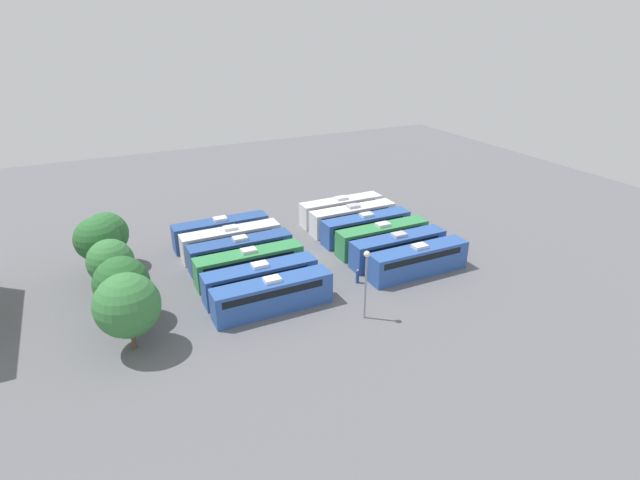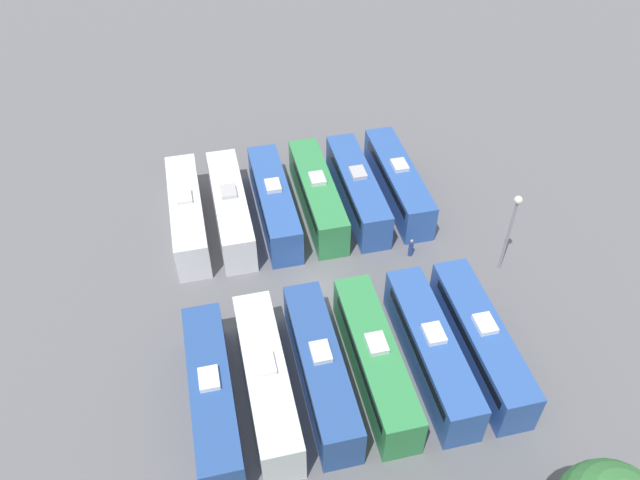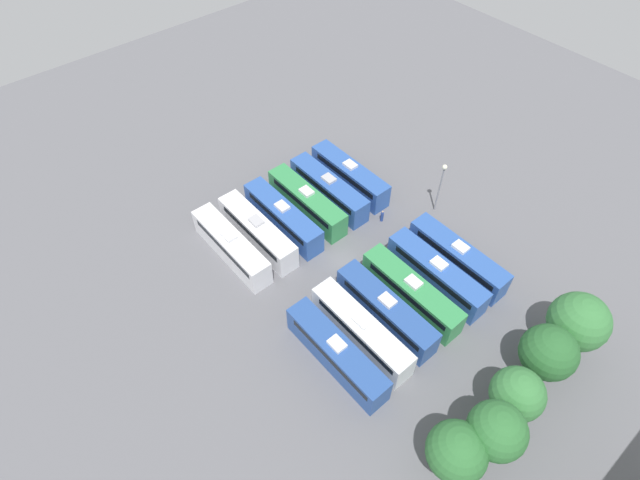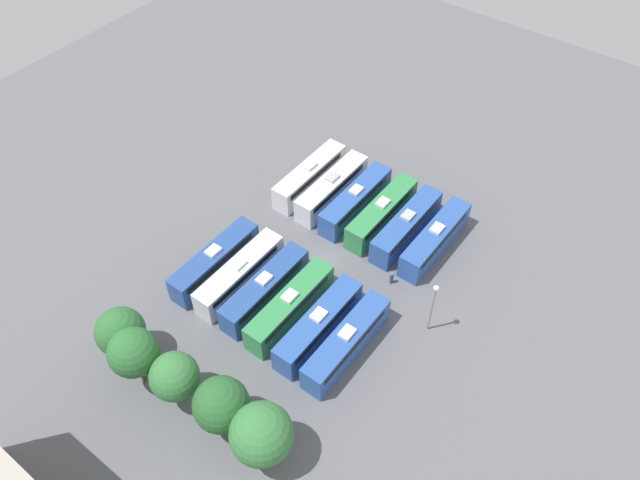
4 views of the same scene
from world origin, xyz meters
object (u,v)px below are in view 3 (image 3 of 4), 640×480
tree_1 (549,352)px  bus_9 (386,310)px  bus_0 (350,175)px  light_pole (442,180)px  tree_0 (579,322)px  tree_4 (457,452)px  bus_3 (283,217)px  bus_2 (307,202)px  bus_5 (231,246)px  bus_11 (337,353)px  worker_person (382,216)px  tree_2 (517,394)px  bus_7 (437,273)px  bus_4 (258,231)px  bus_8 (412,292)px  bus_10 (361,330)px  bus_6 (458,257)px  tree_3 (497,431)px

tree_1 → bus_9: bearing=-63.9°
bus_0 → light_pole: bearing=117.1°
bus_9 → tree_0: 17.56m
tree_4 → bus_3: bearing=-101.8°
bus_3 → bus_9: 16.76m
bus_2 → tree_0: tree_0 is taller
bus_3 → bus_5: same height
bus_11 → worker_person: (-16.44, -10.36, -1.03)m
bus_0 → bus_2: 7.10m
bus_5 → bus_3: bearing=178.6°
bus_2 → bus_11: same height
tree_4 → tree_2: bearing=178.1°
bus_3 → bus_7: (-7.28, 17.00, 0.00)m
light_pole → tree_1: (9.32, 20.42, -0.77)m
bus_2 → bus_5: size_ratio=1.00×
bus_4 → bus_8: bearing=112.7°
bus_7 → tree_1: (0.76, 13.05, 2.31)m
bus_4 → light_pole: bearing=153.5°
bus_8 → bus_10: 7.00m
bus_2 → worker_person: (-5.90, 6.86, -1.03)m
bus_5 → worker_person: 18.05m
bus_3 → tree_0: bearing=110.4°
bus_5 → bus_11: 17.30m
bus_6 → bus_10: 14.20m
bus_3 → tree_1: tree_1 is taller
bus_0 → bus_2: (7.10, 0.19, 0.00)m
tree_3 → tree_2: bearing=-169.4°
bus_6 → bus_5: bearing=-44.0°
bus_0 → bus_9: bearing=57.7°
bus_2 → bus_6: size_ratio=1.00×
bus_5 → tree_1: size_ratio=1.80×
bus_3 → tree_0: (-11.18, 30.07, 2.55)m
bus_4 → bus_5: bearing=-1.7°
bus_11 → tree_2: 15.83m
bus_2 → bus_8: bearing=89.5°
bus_7 → bus_11: 14.15m
tree_1 → tree_0: bearing=179.7°
bus_10 → tree_4: size_ratio=1.81×
bus_2 → bus_3: size_ratio=1.00×
bus_11 → tree_1: size_ratio=1.80×
bus_0 → bus_11: (17.64, 17.41, 0.00)m
bus_7 → tree_3: tree_3 is taller
bus_5 → tree_1: (-13.58, 30.22, 2.31)m
bus_7 → tree_1: size_ratio=1.80×
bus_2 → tree_3: size_ratio=1.62×
bus_0 → tree_1: size_ratio=1.80×
bus_3 → bus_2: bearing=-178.5°
bus_8 → bus_11: 10.40m
bus_5 → bus_8: same height
bus_2 → tree_1: 30.37m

